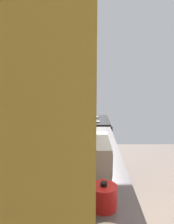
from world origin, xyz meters
TOP-DOWN VIEW (x-y plane):
  - wall_back at (0.00, 1.66)m, footprint 4.29×0.12m
  - upper_cabinets at (-0.37, 1.44)m, footprint 2.63×0.31m
  - oven_range at (1.67, 1.27)m, footprint 0.65×0.67m
  - microwave at (-0.04, 1.31)m, footprint 0.46×0.39m
  - kettle at (-0.52, 1.19)m, footprint 0.21×0.16m

SIDE VIEW (x-z plane):
  - oven_range at x=1.67m, z-range -0.07..1.03m
  - kettle at x=-0.52m, z-range 0.92..1.08m
  - microwave at x=-0.04m, z-range 0.93..1.19m
  - wall_back at x=0.00m, z-range 0.00..2.77m
  - upper_cabinets at x=-0.37m, z-range 1.46..2.01m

